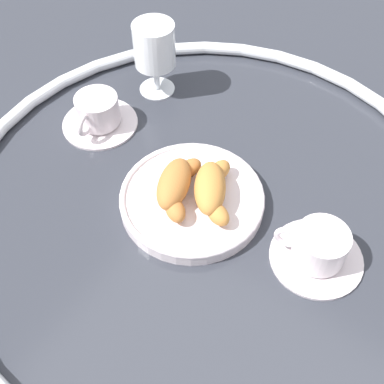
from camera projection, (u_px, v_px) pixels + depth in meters
ground_plane at (206, 200)px, 0.78m from camera, size 2.20×2.20×0.00m
table_chrome_rim at (206, 195)px, 0.77m from camera, size 0.81×0.81×0.02m
pastry_plate at (192, 199)px, 0.77m from camera, size 0.23×0.23×0.02m
croissant_large at (176, 185)px, 0.75m from camera, size 0.13×0.09×0.04m
croissant_small at (212, 189)px, 0.74m from camera, size 0.12×0.11×0.04m
coffee_cup_near at (317, 251)px, 0.69m from camera, size 0.14×0.14×0.06m
coffee_cup_far at (98, 114)px, 0.87m from camera, size 0.14×0.14×0.06m
juice_glass_left at (154, 48)px, 0.88m from camera, size 0.08×0.08×0.14m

